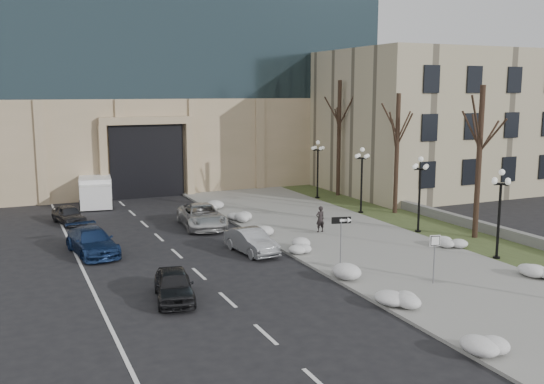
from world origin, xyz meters
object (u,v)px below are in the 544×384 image
Objects in this scene: car_e at (69,215)px; lamppost_c at (362,171)px; car_c at (92,242)px; box_truck at (95,191)px; one_way_sign at (345,226)px; car_a at (174,285)px; keep_sign at (435,249)px; pedestrian at (320,219)px; lamppost_a at (500,202)px; car_b at (251,241)px; lamppost_b at (420,184)px; lamppost_d at (318,161)px; car_d at (202,216)px.

lamppost_c is at bearing -27.49° from car_e.
car_c is 0.69× the size of box_truck.
one_way_sign is 0.57× the size of lamppost_c.
car_a is 1.63× the size of keep_sign.
lamppost_a is (5.55, -8.87, 2.15)m from pedestrian.
lamppost_a is at bearing -48.80° from box_truck.
pedestrian is 10.93m from keep_sign.
keep_sign reaches higher than pedestrian.
box_truck reaches higher than car_a.
one_way_sign is at bearing 14.44° from car_a.
car_b is at bearing 18.91° from pedestrian.
lamppost_b is 1.00× the size of lamppost_d.
car_d is 1.49× the size of car_e.
pedestrian is 0.34× the size of lamppost_c.
box_truck is at bearing 99.63° from car_b.
lamppost_b is at bearing -26.07° from car_d.
box_truck is 1.46× the size of lamppost_a.
car_d is (7.34, 3.81, 0.05)m from car_c.
lamppost_a is (18.95, -9.73, 2.38)m from car_c.
lamppost_a is at bearing -37.29° from car_b.
car_d is at bearing 19.21° from car_c.
one_way_sign is at bearing 65.26° from pedestrian.
lamppost_b and lamppost_c have the same top height.
lamppost_c and lamppost_d have the same top height.
lamppost_b is (11.61, -7.04, 2.33)m from car_d.
lamppost_a is (11.61, -13.54, 2.33)m from car_d.
car_b reaches higher than car_a.
car_a is 0.80× the size of lamppost_d.
lamppost_b is 13.00m from lamppost_d.
keep_sign is 22.32m from lamppost_d.
pedestrian is at bearing 16.43° from car_b.
car_e is 0.76× the size of lamppost_b.
lamppost_c is (19.29, -5.14, 2.46)m from car_e.
lamppost_a is at bearing 117.44° from pedestrian.
car_e is at bearing 138.13° from one_way_sign.
lamppost_d is at bearing 90.00° from lamppost_b.
lamppost_d reaches higher than car_a.
car_e is at bearing -38.60° from pedestrian.
car_e is 16.58m from pedestrian.
lamppost_d is (11.09, 13.04, 2.41)m from car_b.
car_c is 17.74m from keep_sign.
car_b is at bearing -149.47° from lamppost_c.
car_e is 0.76× the size of lamppost_a.
car_a is at bearing -161.29° from one_way_sign.
lamppost_c is (11.61, -0.54, 2.33)m from car_d.
box_truck is 17.59m from lamppost_d.
car_a is at bearing 178.06° from keep_sign.
car_c is 0.90× the size of car_d.
one_way_sign is at bearing -125.74° from lamppost_c.
lamppost_a is (5.72, 2.03, 1.35)m from keep_sign.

